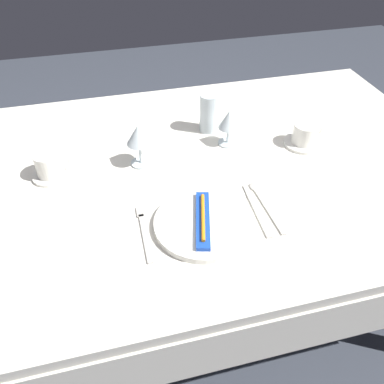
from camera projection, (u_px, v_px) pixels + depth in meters
ground_plane at (192, 298)px, 1.74m from camera, size 6.00×6.00×0.00m
dining_table at (192, 186)px, 1.30m from camera, size 1.80×1.11×0.74m
dinner_plate at (203, 224)px, 1.04m from camera, size 0.27×0.27×0.02m
toothbrush_package at (203, 219)px, 1.03m from camera, size 0.09×0.21×0.02m
fork_outer at (144, 230)px, 1.03m from camera, size 0.02×0.21×0.00m
dinner_knife at (257, 211)px, 1.09m from camera, size 0.03×0.22×0.00m
spoon_soup at (263, 201)px, 1.12m from camera, size 0.03×0.22×0.01m
saucer_left at (52, 175)px, 1.21m from camera, size 0.12×0.12×0.01m
coffee_cup_left at (50, 164)px, 1.18m from camera, size 0.11×0.08×0.07m
saucer_right at (303, 143)px, 1.34m from camera, size 0.13×0.13×0.01m
coffee_cup_right at (305, 133)px, 1.32m from camera, size 0.11×0.08×0.07m
wine_glass_centre at (229, 121)px, 1.29m from camera, size 0.07×0.07×0.13m
wine_glass_left at (139, 137)px, 1.19m from camera, size 0.08×0.08×0.14m
drink_tumbler at (209, 113)px, 1.37m from camera, size 0.07×0.07×0.14m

